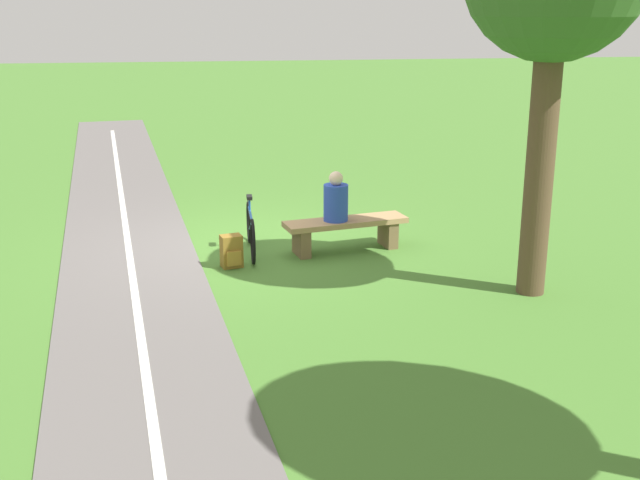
% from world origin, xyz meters
% --- Properties ---
extents(ground_plane, '(80.00, 80.00, 0.00)m').
position_xyz_m(ground_plane, '(0.00, 0.00, 0.00)').
color(ground_plane, '#477A2D').
extents(paved_path, '(6.12, 35.98, 0.02)m').
position_xyz_m(paved_path, '(1.33, 4.00, 0.01)').
color(paved_path, '#66605E').
rests_on(paved_path, ground_plane).
extents(path_centre_line, '(3.83, 31.79, 0.00)m').
position_xyz_m(path_centre_line, '(1.33, 4.00, 0.02)').
color(path_centre_line, silver).
rests_on(path_centre_line, paved_path).
extents(bench, '(1.92, 0.83, 0.48)m').
position_xyz_m(bench, '(-1.44, 0.46, 0.34)').
color(bench, '#A88456').
rests_on(bench, ground_plane).
extents(person_seated, '(0.43, 0.43, 0.74)m').
position_xyz_m(person_seated, '(-1.28, 0.49, 0.80)').
color(person_seated, '#2847B7').
rests_on(person_seated, bench).
extents(bicycle, '(0.08, 1.70, 0.84)m').
position_xyz_m(bicycle, '(-0.02, 0.35, 0.35)').
color(bicycle, black).
rests_on(bicycle, ground_plane).
extents(backpack, '(0.33, 0.30, 0.46)m').
position_xyz_m(backpack, '(0.29, 0.98, 0.23)').
color(backpack, olive).
rests_on(backpack, ground_plane).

